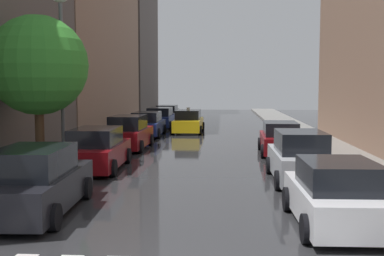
% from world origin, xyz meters
% --- Properties ---
extents(ground_plane, '(28.00, 72.00, 0.04)m').
position_xyz_m(ground_plane, '(0.00, 24.00, -0.02)').
color(ground_plane, '#2D2D30').
extents(sidewalk_left, '(3.00, 72.00, 0.15)m').
position_xyz_m(sidewalk_left, '(-6.50, 24.00, 0.07)').
color(sidewalk_left, gray).
rests_on(sidewalk_left, ground).
extents(sidewalk_right, '(3.00, 72.00, 0.15)m').
position_xyz_m(sidewalk_right, '(6.50, 24.00, 0.07)').
color(sidewalk_right, gray).
rests_on(sidewalk_right, ground).
extents(building_left_mid, '(6.00, 21.92, 20.31)m').
position_xyz_m(building_left_mid, '(-11.00, 33.75, 10.15)').
color(building_left_mid, '#8C6B56').
rests_on(building_left_mid, ground).
extents(building_left_far, '(6.00, 14.56, 25.71)m').
position_xyz_m(building_left_far, '(-11.00, 53.07, 12.86)').
color(building_left_far, '#564C47').
rests_on(building_left_far, ground).
extents(parked_car_left_nearest, '(2.26, 4.82, 1.75)m').
position_xyz_m(parked_car_left_nearest, '(-3.74, 5.23, 0.82)').
color(parked_car_left_nearest, black).
rests_on(parked_car_left_nearest, ground).
extents(parked_car_left_second, '(2.19, 4.78, 1.67)m').
position_xyz_m(parked_car_left_second, '(-3.86, 11.82, 0.78)').
color(parked_car_left_second, maroon).
rests_on(parked_car_left_second, ground).
extents(parked_car_left_third, '(2.11, 4.56, 1.78)m').
position_xyz_m(parked_car_left_third, '(-3.80, 17.95, 0.82)').
color(parked_car_left_third, maroon).
rests_on(parked_car_left_third, ground).
extents(parked_car_left_fourth, '(2.08, 4.74, 1.60)m').
position_xyz_m(parked_car_left_fourth, '(-3.89, 24.59, 0.75)').
color(parked_car_left_fourth, navy).
rests_on(parked_car_left_fourth, ground).
extents(parked_car_left_fifth, '(2.20, 4.78, 1.61)m').
position_xyz_m(parked_car_left_fifth, '(-3.84, 30.87, 0.76)').
color(parked_car_left_fifth, navy).
rests_on(parked_car_left_fifth, ground).
extents(parked_car_left_sixth, '(2.22, 4.20, 1.56)m').
position_xyz_m(parked_car_left_sixth, '(-3.95, 36.57, 0.73)').
color(parked_car_left_sixth, silver).
rests_on(parked_car_left_sixth, ground).
extents(parked_car_right_nearest, '(2.12, 4.04, 1.59)m').
position_xyz_m(parked_car_right_nearest, '(3.79, 4.53, 0.75)').
color(parked_car_right_nearest, silver).
rests_on(parked_car_right_nearest, ground).
extents(parked_car_right_second, '(1.99, 4.38, 1.78)m').
position_xyz_m(parked_car_right_second, '(3.76, 9.83, 0.82)').
color(parked_car_right_second, '#B2B7BF').
rests_on(parked_car_right_second, ground).
extents(parked_car_right_third, '(2.08, 4.47, 1.58)m').
position_xyz_m(parked_car_right_third, '(3.89, 16.60, 0.74)').
color(parked_car_right_third, maroon).
rests_on(parked_car_right_third, ground).
extents(taxi_midroad, '(2.13, 4.67, 1.81)m').
position_xyz_m(taxi_midroad, '(-1.32, 26.96, 0.76)').
color(taxi_midroad, yellow).
rests_on(taxi_midroad, ground).
extents(street_tree_left, '(3.95, 3.95, 5.96)m').
position_xyz_m(street_tree_left, '(-6.21, 11.92, 4.12)').
color(street_tree_left, '#513823').
rests_on(street_tree_left, sidewalk_left).
extents(lamp_post_left, '(0.60, 0.28, 6.81)m').
position_xyz_m(lamp_post_left, '(-5.55, 12.81, 4.08)').
color(lamp_post_left, '#595B60').
rests_on(lamp_post_left, sidewalk_left).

